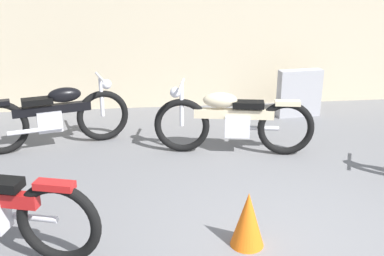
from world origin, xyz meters
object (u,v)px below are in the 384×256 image
at_px(traffic_cone, 248,219).
at_px(motorcycle_cream, 232,121).
at_px(stone_marker, 299,93).
at_px(motorcycle_black, 54,116).

height_order(traffic_cone, motorcycle_cream, motorcycle_cream).
xyz_separation_m(stone_marker, motorcycle_cream, (-1.42, -1.45, 0.07)).
xyz_separation_m(stone_marker, motorcycle_black, (-3.86, -0.95, 0.07)).
relative_size(traffic_cone, motorcycle_cream, 0.26).
height_order(stone_marker, motorcycle_cream, motorcycle_cream).
xyz_separation_m(traffic_cone, motorcycle_cream, (0.27, 2.20, 0.20)).
bearing_deg(traffic_cone, motorcycle_cream, 82.96).
relative_size(stone_marker, motorcycle_cream, 0.37).
bearing_deg(motorcycle_cream, traffic_cone, 93.60).
distance_m(stone_marker, traffic_cone, 4.03).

